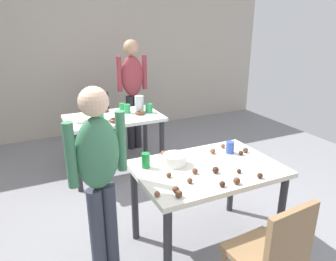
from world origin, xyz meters
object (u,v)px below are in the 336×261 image
object	(u,v)px
dining_table_near	(207,178)
dining_table_far	(114,125)
chair_far_table	(101,121)
chair_near_table	(273,253)
mixing_bowl	(175,159)
person_girl_near	(99,170)
person_adult_far	(133,85)
pitcher_far	(139,104)
soda_can	(146,161)

from	to	relation	value
dining_table_near	dining_table_far	xyz separation A→B (m)	(-0.29, 1.66, -0.01)
dining_table_near	chair_far_table	distance (m)	2.38
dining_table_near	dining_table_far	size ratio (longest dim) A/B	1.00
chair_near_table	mixing_bowl	distance (m)	0.99
person_girl_near	person_adult_far	world-z (taller)	person_adult_far
person_girl_near	dining_table_far	bearing A→B (deg)	70.78
chair_far_table	mixing_bowl	world-z (taller)	chair_far_table
chair_far_table	person_girl_near	size ratio (longest dim) A/B	0.60
dining_table_near	person_girl_near	bearing A→B (deg)	176.03
person_girl_near	pitcher_far	size ratio (longest dim) A/B	7.15
chair_near_table	person_girl_near	xyz separation A→B (m)	(-0.85, 0.83, 0.37)
person_adult_far	mixing_bowl	distance (m)	2.24
person_girl_near	mixing_bowl	size ratio (longest dim) A/B	7.50
dining_table_far	soda_can	bearing A→B (deg)	-96.20
dining_table_far	soda_can	distance (m)	1.48
dining_table_far	dining_table_near	bearing A→B (deg)	-79.99
mixing_bowl	chair_far_table	bearing A→B (deg)	91.79
chair_near_table	chair_far_table	bearing A→B (deg)	95.40
chair_far_table	soda_can	world-z (taller)	soda_can
dining_table_near	chair_near_table	world-z (taller)	chair_near_table
dining_table_near	pitcher_far	xyz separation A→B (m)	(0.06, 1.72, 0.21)
person_adult_far	mixing_bowl	world-z (taller)	person_adult_far
chair_far_table	person_adult_far	bearing A→B (deg)	-1.83
person_adult_far	soda_can	bearing A→B (deg)	-106.76
pitcher_far	soda_can	bearing A→B (deg)	-108.60
chair_far_table	pitcher_far	bearing A→B (deg)	-60.91
dining_table_far	person_girl_near	distance (m)	1.71
person_girl_near	soda_can	distance (m)	0.42
chair_far_table	soda_can	distance (m)	2.19
pitcher_far	person_girl_near	bearing A→B (deg)	-118.79
chair_near_table	dining_table_far	bearing A→B (deg)	96.97
dining_table_near	person_girl_near	world-z (taller)	person_girl_near
chair_near_table	soda_can	world-z (taller)	soda_can
person_girl_near	person_adult_far	size ratio (longest dim) A/B	0.91
chair_near_table	soda_can	distance (m)	1.11
person_adult_far	pitcher_far	world-z (taller)	person_adult_far
mixing_bowl	pitcher_far	distance (m)	1.60
dining_table_far	pitcher_far	world-z (taller)	pitcher_far
dining_table_near	chair_far_table	bearing A→B (deg)	97.04
dining_table_near	pitcher_far	distance (m)	1.73
mixing_bowl	soda_can	size ratio (longest dim) A/B	1.60
person_girl_near	person_adult_far	distance (m)	2.51
person_girl_near	pitcher_far	xyz separation A→B (m)	(0.91, 1.66, -0.02)
chair_far_table	dining_table_far	bearing A→B (deg)	-90.15
chair_far_table	person_girl_near	bearing A→B (deg)	-103.68
dining_table_near	chair_near_table	xyz separation A→B (m)	(0.00, -0.77, -0.15)
dining_table_far	person_adult_far	size ratio (longest dim) A/B	0.71
chair_near_table	mixing_bowl	xyz separation A→B (m)	(-0.23, 0.92, 0.30)
dining_table_far	mixing_bowl	world-z (taller)	mixing_bowl
dining_table_near	mixing_bowl	xyz separation A→B (m)	(-0.22, 0.14, 0.15)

